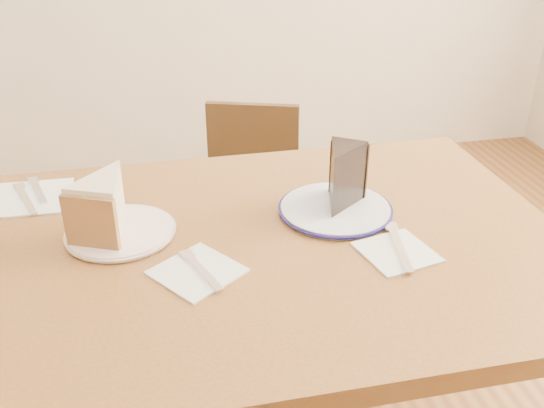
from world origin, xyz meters
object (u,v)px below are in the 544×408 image
(plate_cream, at_px, (121,232))
(chair_far, at_px, (249,208))
(carrot_cake, at_px, (108,204))
(table, at_px, (253,283))
(plate_navy, at_px, (335,209))
(chocolate_cake, at_px, (341,181))

(plate_cream, bearing_deg, chair_far, 61.83)
(plate_cream, height_order, carrot_cake, carrot_cake)
(chair_far, bearing_deg, table, 99.27)
(plate_cream, bearing_deg, plate_navy, -0.00)
(table, distance_m, chair_far, 0.81)
(table, bearing_deg, carrot_cake, 161.26)
(chair_far, bearing_deg, carrot_cake, 78.81)
(chair_far, xyz_separation_m, carrot_cake, (-0.38, -0.67, 0.41))
(plate_cream, bearing_deg, chocolate_cake, 0.05)
(chair_far, xyz_separation_m, plate_cream, (-0.37, -0.68, 0.36))
(table, xyz_separation_m, plate_navy, (0.19, 0.07, 0.10))
(table, height_order, chocolate_cake, chocolate_cake)
(table, bearing_deg, chocolate_cake, 20.76)
(carrot_cake, distance_m, chocolate_cake, 0.45)
(plate_navy, bearing_deg, plate_cream, 180.00)
(carrot_cake, bearing_deg, chair_far, 83.75)
(carrot_cake, height_order, chocolate_cake, chocolate_cake)
(carrot_cake, xyz_separation_m, chocolate_cake, (0.45, -0.01, 0.01))
(plate_navy, xyz_separation_m, carrot_cake, (-0.45, 0.01, 0.06))
(table, height_order, chair_far, table)
(chocolate_cake, bearing_deg, table, 54.87)
(table, bearing_deg, chair_far, 80.68)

